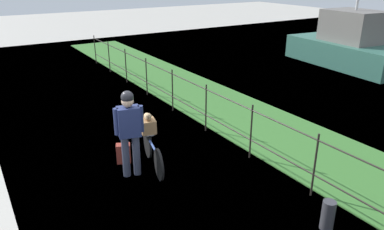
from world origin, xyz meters
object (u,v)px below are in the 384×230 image
wooden_crate (148,126)px  moored_boat_near (351,46)px  bicycle_main (153,152)px  terrier_dog (148,116)px  backpack_on_paving (124,153)px  cyclist_person (129,127)px  mooring_bollard (328,215)px

wooden_crate → moored_boat_near: size_ratio=0.06×
moored_boat_near → wooden_crate: bearing=-74.0°
bicycle_main → terrier_dog: bearing=166.9°
bicycle_main → moored_boat_near: moored_boat_near is taller
bicycle_main → backpack_on_paving: 0.65m
wooden_crate → cyclist_person: (0.40, -0.55, 0.26)m
terrier_dog → cyclist_person: cyclist_person is taller
bicycle_main → mooring_bollard: (3.09, 1.38, -0.09)m
wooden_crate → mooring_bollard: wooden_crate is taller
wooden_crate → moored_boat_near: 10.97m
moored_boat_near → backpack_on_paving: bearing=-75.4°
bicycle_main → backpack_on_paving: bearing=-139.0°
moored_boat_near → mooring_bollard: bearing=-55.1°
bicycle_main → moored_boat_near: (-3.36, 10.62, 0.47)m
wooden_crate → terrier_dog: size_ratio=1.03×
wooden_crate → backpack_on_paving: wooden_crate is taller
bicycle_main → mooring_bollard: bicycle_main is taller
wooden_crate → moored_boat_near: moored_boat_near is taller
terrier_dog → mooring_bollard: size_ratio=0.68×
cyclist_person → backpack_on_paving: size_ratio=4.21×
moored_boat_near → terrier_dog: bearing=-73.9°
mooring_bollard → moored_boat_near: (-6.45, 9.24, 0.55)m
backpack_on_paving → wooden_crate: bearing=6.2°
backpack_on_paving → bicycle_main: bearing=-25.9°
bicycle_main → backpack_on_paving: bicycle_main is taller
wooden_crate → backpack_on_paving: size_ratio=0.83×
backpack_on_paving → cyclist_person: bearing=-72.8°
bicycle_main → wooden_crate: wooden_crate is taller
cyclist_person → mooring_bollard: bearing=31.5°
bicycle_main → mooring_bollard: 3.39m
terrier_dog → cyclist_person: size_ratio=0.19×
backpack_on_paving → mooring_bollard: mooring_bollard is taller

